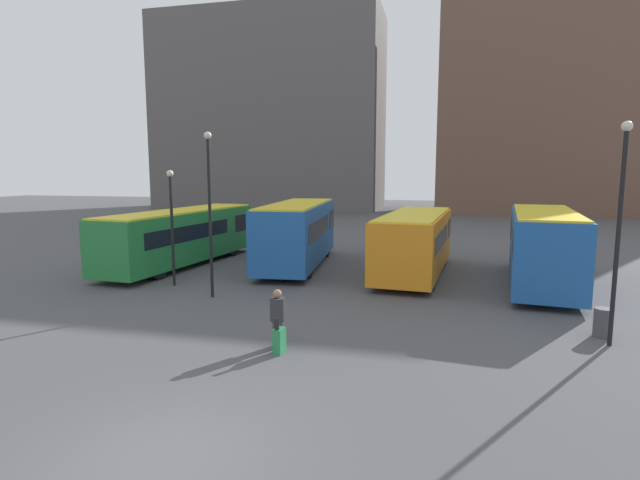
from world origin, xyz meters
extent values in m
plane|color=#4C4C4F|center=(0.00, 0.00, 0.00)|extent=(160.00, 160.00, 0.00)
cube|color=#5B5656|center=(-18.21, 57.36, 12.51)|extent=(29.36, 11.78, 25.02)
cube|color=brown|center=(17.20, 57.36, 12.93)|extent=(27.33, 14.99, 25.86)
cube|color=#237A38|center=(-8.57, 16.10, 1.53)|extent=(3.40, 11.13, 2.48)
cube|color=black|center=(-8.18, 20.58, 1.84)|extent=(2.66, 2.22, 0.94)
cube|color=black|center=(-8.66, 15.12, 1.84)|extent=(3.08, 7.20, 0.74)
cube|color=yellow|center=(-8.57, 16.10, 2.81)|extent=(3.18, 10.89, 0.08)
cylinder|color=black|center=(-8.28, 19.49, 0.52)|extent=(2.44, 1.25, 1.05)
cylinder|color=black|center=(-8.87, 12.72, 0.52)|extent=(2.44, 1.25, 1.05)
cube|color=#1E56A3|center=(-2.73, 17.33, 1.72)|extent=(3.35, 9.61, 2.84)
cube|color=black|center=(-3.07, 21.18, 2.07)|extent=(2.70, 1.96, 1.08)
cube|color=black|center=(-2.65, 16.49, 2.07)|extent=(3.08, 6.24, 0.85)
cube|color=yellow|center=(-2.73, 17.33, 3.17)|extent=(3.14, 9.41, 0.08)
cylinder|color=black|center=(-2.99, 20.24, 0.54)|extent=(2.50, 1.29, 1.08)
cylinder|color=black|center=(-2.46, 14.42, 0.54)|extent=(2.50, 1.29, 1.08)
cube|color=orange|center=(3.21, 16.58, 1.54)|extent=(3.32, 9.31, 2.54)
cube|color=black|center=(3.52, 20.32, 1.85)|extent=(2.74, 1.90, 0.96)
cube|color=black|center=(3.14, 15.77, 1.85)|extent=(3.08, 6.04, 0.76)
cube|color=yellow|center=(3.21, 16.58, 2.84)|extent=(3.10, 9.11, 0.08)
cylinder|color=black|center=(3.44, 19.41, 0.49)|extent=(2.54, 1.17, 0.97)
cylinder|color=black|center=(2.97, 13.76, 0.49)|extent=(2.54, 1.17, 0.97)
cube|color=#1E56A3|center=(8.57, 15.43, 1.68)|extent=(3.52, 9.31, 2.82)
cube|color=black|center=(9.00, 19.13, 2.03)|extent=(2.72, 1.95, 1.07)
cube|color=black|center=(8.48, 14.62, 2.03)|extent=(3.18, 6.07, 0.85)
cube|color=yellow|center=(8.57, 15.43, 3.13)|extent=(3.30, 9.11, 0.08)
cylinder|color=black|center=(8.89, 18.23, 0.48)|extent=(2.50, 1.23, 0.97)
cylinder|color=black|center=(8.25, 12.63, 0.48)|extent=(2.50, 1.23, 0.97)
cylinder|color=#4C3828|center=(0.05, 5.69, 0.37)|extent=(0.16, 0.16, 0.73)
cylinder|color=#4C3828|center=(0.21, 5.68, 0.37)|extent=(0.16, 0.16, 0.73)
cylinder|color=#2D2D33|center=(0.13, 5.69, 1.05)|extent=(0.46, 0.46, 0.64)
sphere|color=#9E7051|center=(0.13, 5.69, 1.49)|extent=(0.24, 0.24, 0.24)
cube|color=#28844C|center=(0.33, 5.21, 0.34)|extent=(0.27, 0.41, 0.68)
cube|color=black|center=(0.31, 5.08, 0.83)|extent=(0.13, 0.04, 0.30)
cylinder|color=black|center=(-6.54, 11.76, 2.31)|extent=(0.12, 0.12, 4.63)
sphere|color=beige|center=(-6.54, 11.76, 4.71)|extent=(0.28, 0.28, 0.28)
cylinder|color=black|center=(-4.09, 10.32, 3.01)|extent=(0.12, 0.12, 6.02)
sphere|color=beige|center=(-4.09, 10.32, 6.11)|extent=(0.28, 0.28, 0.28)
cylinder|color=black|center=(9.03, 7.95, 2.93)|extent=(0.12, 0.12, 5.87)
sphere|color=beige|center=(9.03, 7.95, 5.95)|extent=(0.28, 0.28, 0.28)
cylinder|color=#47474C|center=(9.06, 8.73, 0.42)|extent=(0.52, 0.52, 0.85)
camera|label=1|loc=(4.42, -6.87, 4.76)|focal=28.00mm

